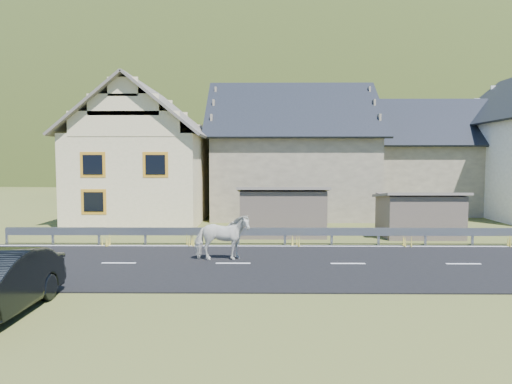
{
  "coord_description": "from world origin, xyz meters",
  "views": [
    {
      "loc": [
        -3.03,
        -15.65,
        3.63
      ],
      "look_at": [
        -3.22,
        2.2,
        2.38
      ],
      "focal_mm": 32.0,
      "sensor_mm": 36.0,
      "label": 1
    }
  ],
  "objects": [
    {
      "name": "ground",
      "position": [
        0.0,
        0.0,
        0.0
      ],
      "size": [
        160.0,
        160.0,
        0.0
      ],
      "primitive_type": "plane",
      "color": "#3D461E",
      "rests_on": "ground"
    },
    {
      "name": "road",
      "position": [
        0.0,
        0.0,
        0.02
      ],
      "size": [
        60.0,
        7.0,
        0.04
      ],
      "primitive_type": "cube",
      "color": "black",
      "rests_on": "ground"
    },
    {
      "name": "lane_markings",
      "position": [
        0.0,
        0.0,
        0.04
      ],
      "size": [
        60.0,
        6.6,
        0.01
      ],
      "primitive_type": "cube",
      "color": "silver",
      "rests_on": "road"
    },
    {
      "name": "guardrail",
      "position": [
        -0.0,
        3.68,
        0.56
      ],
      "size": [
        28.1,
        0.09,
        0.75
      ],
      "color": "#93969B",
      "rests_on": "ground"
    },
    {
      "name": "shed_left",
      "position": [
        -2.0,
        6.5,
        1.1
      ],
      "size": [
        4.3,
        3.3,
        2.4
      ],
      "primitive_type": "cube",
      "color": "#706253",
      "rests_on": "ground"
    },
    {
      "name": "shed_right",
      "position": [
        4.5,
        6.0,
        1.0
      ],
      "size": [
        3.8,
        2.9,
        2.2
      ],
      "primitive_type": "cube",
      "color": "#706253",
      "rests_on": "ground"
    },
    {
      "name": "house_cream",
      "position": [
        -10.0,
        12.0,
        4.36
      ],
      "size": [
        7.8,
        9.8,
        8.3
      ],
      "color": "beige",
      "rests_on": "ground"
    },
    {
      "name": "house_stone_a",
      "position": [
        -1.0,
        15.0,
        4.63
      ],
      "size": [
        10.8,
        9.8,
        8.9
      ],
      "color": "tan",
      "rests_on": "ground"
    },
    {
      "name": "house_stone_b",
      "position": [
        9.0,
        17.0,
        4.24
      ],
      "size": [
        9.8,
        8.8,
        8.1
      ],
      "color": "tan",
      "rests_on": "ground"
    },
    {
      "name": "mountain",
      "position": [
        5.0,
        180.0,
        -20.0
      ],
      "size": [
        440.0,
        280.0,
        260.0
      ],
      "primitive_type": "ellipsoid",
      "color": "#283513",
      "rests_on": "ground"
    },
    {
      "name": "conifer_patch",
      "position": [
        -55.0,
        110.0,
        6.0
      ],
      "size": [
        76.0,
        50.0,
        28.0
      ],
      "primitive_type": "ellipsoid",
      "color": "black",
      "rests_on": "ground"
    },
    {
      "name": "horse",
      "position": [
        -4.43,
        0.51,
        0.87
      ],
      "size": [
        1.06,
        2.03,
        1.66
      ],
      "primitive_type": "imported",
      "rotation": [
        0.0,
        0.0,
        1.66
      ],
      "color": "silver",
      "rests_on": "road"
    }
  ]
}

